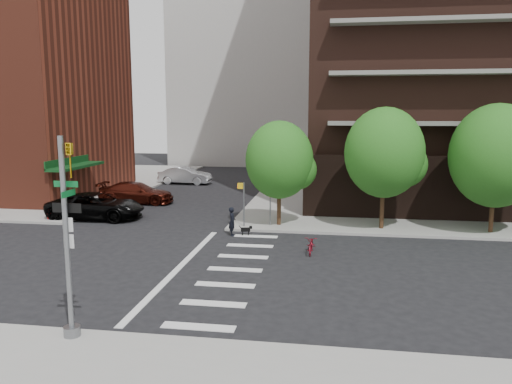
% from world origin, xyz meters
% --- Properties ---
extents(ground, '(120.00, 120.00, 0.00)m').
position_xyz_m(ground, '(0.00, 0.00, 0.00)').
color(ground, black).
rests_on(ground, ground).
extents(sidewalk_ne, '(39.00, 33.00, 0.15)m').
position_xyz_m(sidewalk_ne, '(20.50, 23.50, 0.07)').
color(sidewalk_ne, gray).
rests_on(sidewalk_ne, ground).
extents(sidewalk_nw, '(31.00, 33.00, 0.15)m').
position_xyz_m(sidewalk_nw, '(-24.50, 23.50, 0.07)').
color(sidewalk_nw, gray).
rests_on(sidewalk_nw, ground).
extents(crosswalk, '(3.85, 13.00, 0.01)m').
position_xyz_m(crosswalk, '(2.21, -0.00, 0.01)').
color(crosswalk, silver).
rests_on(crosswalk, ground).
extents(tree_a, '(4.00, 4.00, 5.90)m').
position_xyz_m(tree_a, '(4.00, 8.50, 4.04)').
color(tree_a, '#301E11').
rests_on(tree_a, sidewalk_ne).
extents(tree_b, '(4.50, 4.50, 6.65)m').
position_xyz_m(tree_b, '(10.00, 8.50, 4.54)').
color(tree_b, '#301E11').
rests_on(tree_b, sidewalk_ne).
extents(tree_c, '(5.00, 5.00, 6.80)m').
position_xyz_m(tree_c, '(16.00, 8.50, 4.45)').
color(tree_c, '#301E11').
rests_on(tree_c, sidewalk_ne).
extents(traffic_signal, '(0.90, 0.75, 6.00)m').
position_xyz_m(traffic_signal, '(-0.47, -7.49, 2.70)').
color(traffic_signal, slate).
rests_on(traffic_signal, sidewalk_s).
extents(pedestrian_signal, '(2.18, 0.67, 2.60)m').
position_xyz_m(pedestrian_signal, '(2.32, 7.92, 1.85)').
color(pedestrian_signal, slate).
rests_on(pedestrian_signal, sidewalk_ne).
extents(fire_hydrant, '(0.24, 0.24, 0.73)m').
position_xyz_m(fire_hydrant, '(-10.50, 7.80, 0.55)').
color(fire_hydrant, '#A50C0C').
rests_on(fire_hydrant, sidewalk_nw).
extents(parked_car_black, '(2.97, 6.16, 1.69)m').
position_xyz_m(parked_car_black, '(-7.91, 9.00, 0.85)').
color(parked_car_black, black).
rests_on(parked_car_black, ground).
extents(parked_car_maroon, '(2.62, 5.71, 1.62)m').
position_xyz_m(parked_car_maroon, '(-7.51, 14.69, 0.81)').
color(parked_car_maroon, '#40120B').
rests_on(parked_car_maroon, ground).
extents(parked_car_silver, '(1.95, 5.10, 1.66)m').
position_xyz_m(parked_car_silver, '(-6.92, 25.38, 0.83)').
color(parked_car_silver, silver).
rests_on(parked_car_silver, ground).
extents(scooter, '(0.63, 1.71, 0.89)m').
position_xyz_m(scooter, '(6.18, 3.09, 0.44)').
color(scooter, maroon).
rests_on(scooter, ground).
extents(dog_walker, '(0.66, 0.51, 1.61)m').
position_xyz_m(dog_walker, '(1.65, 6.00, 0.80)').
color(dog_walker, black).
rests_on(dog_walker, ground).
extents(dog, '(0.65, 0.28, 0.54)m').
position_xyz_m(dog, '(2.42, 6.15, 0.34)').
color(dog, black).
rests_on(dog, ground).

